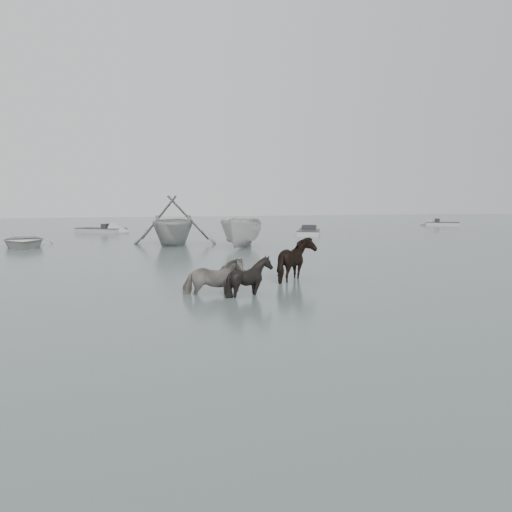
% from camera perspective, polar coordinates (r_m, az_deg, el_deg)
% --- Properties ---
extents(ground, '(140.00, 140.00, 0.00)m').
position_cam_1_polar(ground, '(13.79, 1.61, -4.65)').
color(ground, '#505F5C').
rests_on(ground, ground).
extents(pony_pinto, '(1.84, 1.10, 1.45)m').
position_cam_1_polar(pony_pinto, '(13.99, -4.95, -1.49)').
color(pony_pinto, black).
rests_on(pony_pinto, ground).
extents(pony_dark, '(1.84, 1.98, 1.63)m').
position_cam_1_polar(pony_dark, '(16.50, 4.79, 0.01)').
color(pony_dark, black).
rests_on(pony_dark, ground).
extents(pony_black, '(1.57, 1.49, 1.37)m').
position_cam_1_polar(pony_black, '(13.90, -0.70, -1.69)').
color(pony_black, black).
rests_on(pony_black, ground).
extents(rowboat_lead, '(3.69, 4.83, 0.93)m').
position_cam_1_polar(rowboat_lead, '(31.27, -25.07, 1.79)').
color(rowboat_lead, silver).
rests_on(rowboat_lead, ground).
extents(rowboat_trail, '(6.39, 6.96, 3.07)m').
position_cam_1_polar(rowboat_trail, '(30.20, -9.38, 4.20)').
color(rowboat_trail, '#9A9C9A').
rests_on(rowboat_trail, ground).
extents(boat_small, '(4.01, 5.16, 1.89)m').
position_cam_1_polar(boat_small, '(27.88, -1.55, 2.89)').
color(boat_small, '#B6B7B2').
rests_on(boat_small, ground).
extents(skiff_port, '(3.77, 5.55, 0.75)m').
position_cam_1_polar(skiff_port, '(38.44, 6.05, 2.96)').
color(skiff_port, '#A6A9A6').
rests_on(skiff_port, ground).
extents(skiff_mid, '(5.44, 4.82, 0.75)m').
position_cam_1_polar(skiff_mid, '(43.17, -17.31, 3.08)').
color(skiff_mid, '#969895').
rests_on(skiff_mid, ground).
extents(skiff_star, '(4.61, 4.09, 0.75)m').
position_cam_1_polar(skiff_star, '(56.05, 20.57, 3.65)').
color(skiff_star, '#A6A5A2').
rests_on(skiff_star, ground).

